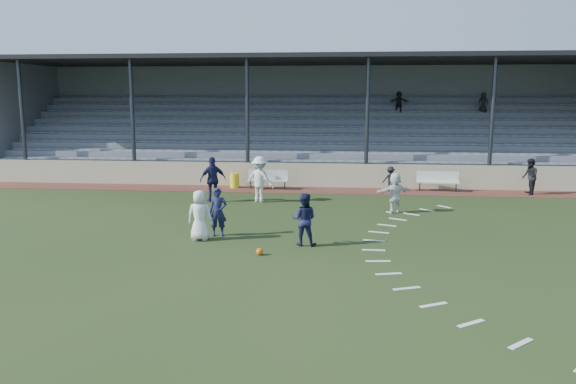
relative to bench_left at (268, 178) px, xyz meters
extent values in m
plane|color=#223314|center=(1.82, -10.63, -0.58)|extent=(90.00, 90.00, 0.00)
cube|color=#542A21|center=(1.82, -0.13, -0.57)|extent=(34.00, 2.00, 0.02)
cube|color=#BFB793|center=(1.82, 0.92, 0.02)|extent=(34.00, 0.18, 1.20)
cube|color=beige|center=(0.00, -0.12, -0.13)|extent=(2.02, 0.49, 0.06)
cube|color=beige|center=(0.00, 0.10, 0.12)|extent=(2.00, 0.15, 0.54)
cylinder|color=#33353B|center=(-0.85, -0.08, -0.36)|extent=(0.06, 0.06, 0.40)
cylinder|color=#33353B|center=(0.85, -0.16, -0.36)|extent=(0.06, 0.06, 0.40)
cube|color=beige|center=(8.25, 0.12, -0.13)|extent=(2.03, 0.61, 0.06)
cube|color=beige|center=(8.25, 0.34, 0.12)|extent=(2.00, 0.27, 0.54)
cylinder|color=#33353B|center=(7.40, 0.21, -0.36)|extent=(0.06, 0.06, 0.40)
cylinder|color=#33353B|center=(9.09, 0.03, -0.36)|extent=(0.06, 0.06, 0.40)
cylinder|color=yellow|center=(-1.72, 0.19, -0.20)|extent=(0.46, 0.46, 0.73)
sphere|color=#DD610D|center=(1.33, -11.49, -0.48)|extent=(0.21, 0.21, 0.21)
imported|color=white|center=(-0.84, -9.98, 0.23)|extent=(0.80, 0.53, 1.63)
imported|color=#161A3D|center=(-0.38, -9.39, 0.22)|extent=(0.63, 0.46, 1.61)
imported|color=#161A3D|center=(2.53, -10.25, 0.24)|extent=(0.84, 0.68, 1.64)
imported|color=white|center=(0.09, -3.30, 0.41)|extent=(1.45, 1.11, 1.99)
imported|color=#161A3D|center=(-1.93, -3.50, 0.40)|extent=(1.24, 0.97, 1.97)
imported|color=white|center=(5.75, -5.02, 0.22)|extent=(1.53, 1.14, 1.60)
imported|color=black|center=(12.35, -0.31, 0.28)|extent=(0.66, 0.84, 1.69)
imported|color=black|center=(-0.53, 0.07, -0.03)|extent=(0.43, 0.32, 1.07)
imported|color=black|center=(-0.35, -0.26, 0.04)|extent=(0.76, 0.50, 1.20)
imported|color=black|center=(5.96, -0.10, 0.04)|extent=(0.87, 0.63, 1.21)
cube|color=slate|center=(1.82, 1.47, 0.02)|extent=(34.00, 0.80, 1.20)
cube|color=gray|center=(1.82, 1.57, 0.67)|extent=(33.00, 0.28, 0.10)
cube|color=slate|center=(1.82, 2.27, 0.22)|extent=(34.00, 0.80, 1.60)
cube|color=gray|center=(1.82, 2.37, 1.07)|extent=(33.00, 0.28, 0.10)
cube|color=slate|center=(1.82, 3.07, 0.42)|extent=(34.00, 0.80, 2.00)
cube|color=gray|center=(1.82, 3.17, 1.47)|extent=(33.00, 0.28, 0.10)
cube|color=slate|center=(1.82, 3.87, 0.62)|extent=(34.00, 0.80, 2.40)
cube|color=gray|center=(1.82, 3.97, 1.87)|extent=(33.00, 0.28, 0.10)
cube|color=slate|center=(1.82, 4.67, 0.82)|extent=(34.00, 0.80, 2.80)
cube|color=gray|center=(1.82, 4.77, 2.27)|extent=(33.00, 0.28, 0.10)
cube|color=slate|center=(1.82, 5.47, 1.02)|extent=(34.00, 0.80, 3.20)
cube|color=gray|center=(1.82, 5.57, 2.67)|extent=(33.00, 0.28, 0.10)
cube|color=slate|center=(1.82, 6.27, 1.22)|extent=(34.00, 0.80, 3.60)
cube|color=gray|center=(1.82, 6.37, 3.07)|extent=(33.00, 0.28, 0.10)
cube|color=slate|center=(1.82, 7.07, 1.42)|extent=(34.00, 0.80, 4.00)
cube|color=gray|center=(1.82, 7.17, 3.47)|extent=(33.00, 0.28, 0.10)
cube|color=slate|center=(1.82, 7.87, 1.62)|extent=(34.00, 0.80, 4.40)
cube|color=gray|center=(1.82, 7.97, 3.87)|extent=(33.00, 0.28, 0.10)
cube|color=slate|center=(1.82, 8.47, 2.62)|extent=(34.00, 0.40, 6.40)
cube|color=slate|center=(-15.03, 4.87, 2.62)|extent=(0.30, 7.80, 6.40)
cube|color=black|center=(1.82, 4.57, 5.92)|extent=(34.60, 9.00, 0.22)
cylinder|color=#33353B|center=(-13.18, 1.02, 2.67)|extent=(0.20, 0.20, 6.50)
cylinder|color=#33353B|center=(-7.18, 1.02, 2.67)|extent=(0.20, 0.20, 6.50)
cylinder|color=#33353B|center=(-1.18, 1.02, 2.67)|extent=(0.20, 0.20, 6.50)
cylinder|color=#33353B|center=(4.82, 1.02, 2.67)|extent=(0.20, 0.20, 6.50)
cylinder|color=#33353B|center=(10.82, 1.02, 2.67)|extent=(0.20, 0.20, 6.50)
cylinder|color=#33353B|center=(1.82, 0.92, 0.67)|extent=(34.00, 0.05, 0.05)
imported|color=black|center=(11.60, 6.31, 3.60)|extent=(0.66, 0.53, 1.16)
imported|color=black|center=(6.83, 6.31, 3.62)|extent=(1.18, 0.65, 1.21)
cube|color=white|center=(7.94, -3.63, -0.58)|extent=(0.54, 0.61, 0.01)
cube|color=white|center=(7.11, -4.41, -0.58)|extent=(0.59, 0.56, 0.01)
cube|color=white|center=(6.39, -5.29, -0.58)|extent=(0.64, 0.51, 0.01)
cube|color=white|center=(5.78, -6.26, -0.58)|extent=(0.67, 0.44, 0.01)
cube|color=white|center=(5.30, -7.29, -0.58)|extent=(0.70, 0.37, 0.01)
cube|color=white|center=(4.95, -8.38, -0.58)|extent=(0.71, 0.29, 0.01)
cube|color=white|center=(4.74, -9.50, -0.58)|extent=(0.71, 0.21, 0.01)
cube|color=white|center=(4.67, -10.63, -0.58)|extent=(0.70, 0.12, 0.01)
cube|color=white|center=(4.74, -11.77, -0.58)|extent=(0.71, 0.21, 0.01)
cube|color=white|center=(4.95, -12.89, -0.58)|extent=(0.71, 0.29, 0.01)
cube|color=white|center=(5.30, -13.98, -0.58)|extent=(0.70, 0.37, 0.01)
cube|color=white|center=(5.78, -15.01, -0.58)|extent=(0.67, 0.44, 0.01)
cube|color=white|center=(6.39, -15.98, -0.58)|extent=(0.64, 0.51, 0.01)
cube|color=white|center=(7.11, -16.86, -0.58)|extent=(0.59, 0.56, 0.01)
camera|label=1|loc=(3.75, -27.15, 4.04)|focal=35.00mm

